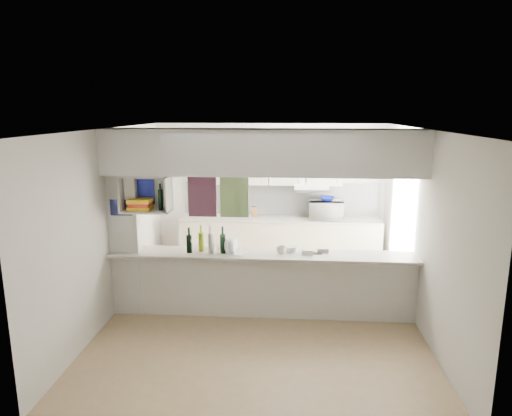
# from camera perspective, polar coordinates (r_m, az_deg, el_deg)

# --- Properties ---
(floor) EXTENTS (4.80, 4.80, 0.00)m
(floor) POSITION_cam_1_polar(r_m,az_deg,el_deg) (6.60, 0.72, -13.30)
(floor) COLOR #9C815A
(floor) RESTS_ON ground
(ceiling) EXTENTS (4.80, 4.80, 0.00)m
(ceiling) POSITION_cam_1_polar(r_m,az_deg,el_deg) (5.96, 0.79, 9.87)
(ceiling) COLOR white
(ceiling) RESTS_ON wall_back
(wall_back) EXTENTS (4.20, 0.00, 4.20)m
(wall_back) POSITION_cam_1_polar(r_m,az_deg,el_deg) (8.50, 1.74, 1.74)
(wall_back) COLOR silver
(wall_back) RESTS_ON floor
(wall_left) EXTENTS (0.00, 4.80, 4.80)m
(wall_left) POSITION_cam_1_polar(r_m,az_deg,el_deg) (6.62, -17.72, -1.87)
(wall_left) COLOR silver
(wall_left) RESTS_ON floor
(wall_right) EXTENTS (0.00, 4.80, 4.80)m
(wall_right) POSITION_cam_1_polar(r_m,az_deg,el_deg) (6.39, 19.93, -2.52)
(wall_right) COLOR silver
(wall_right) RESTS_ON floor
(servery_partition) EXTENTS (4.20, 0.50, 2.60)m
(servery_partition) POSITION_cam_1_polar(r_m,az_deg,el_deg) (6.09, -0.87, 1.00)
(servery_partition) COLOR silver
(servery_partition) RESTS_ON floor
(cubby_shelf) EXTENTS (0.65, 0.35, 0.50)m
(cubby_shelf) POSITION_cam_1_polar(r_m,az_deg,el_deg) (6.29, -13.67, 1.50)
(cubby_shelf) COLOR white
(cubby_shelf) RESTS_ON bulkhead
(kitchen_run) EXTENTS (3.60, 0.63, 2.24)m
(kitchen_run) POSITION_cam_1_polar(r_m,az_deg,el_deg) (8.34, 2.74, -1.81)
(kitchen_run) COLOR beige
(kitchen_run) RESTS_ON floor
(microwave) EXTENTS (0.63, 0.45, 0.33)m
(microwave) POSITION_cam_1_polar(r_m,az_deg,el_deg) (8.23, 8.77, -0.25)
(microwave) COLOR white
(microwave) RESTS_ON bench_top
(bowl) EXTENTS (0.28, 0.28, 0.07)m
(bowl) POSITION_cam_1_polar(r_m,az_deg,el_deg) (8.20, 8.85, 1.14)
(bowl) COLOR navy
(bowl) RESTS_ON microwave
(dish_rack) EXTENTS (0.43, 0.36, 0.20)m
(dish_rack) POSITION_cam_1_polar(r_m,az_deg,el_deg) (6.28, -2.84, -4.85)
(dish_rack) COLOR silver
(dish_rack) RESTS_ON breakfast_bar
(cup) EXTENTS (0.15, 0.15, 0.10)m
(cup) POSITION_cam_1_polar(r_m,az_deg,el_deg) (6.20, 3.17, -5.24)
(cup) COLOR white
(cup) RESTS_ON dish_rack
(wine_bottles) EXTENTS (0.53, 0.16, 0.39)m
(wine_bottles) POSITION_cam_1_polar(r_m,az_deg,el_deg) (6.31, -6.26, -4.28)
(wine_bottles) COLOR black
(wine_bottles) RESTS_ON breakfast_bar
(plastic_tubs) EXTENTS (0.59, 0.23, 0.08)m
(plastic_tubs) POSITION_cam_1_polar(r_m,az_deg,el_deg) (6.32, 6.10, -5.26)
(plastic_tubs) COLOR silver
(plastic_tubs) RESTS_ON breakfast_bar
(utensil_jar) EXTENTS (0.11, 0.11, 0.15)m
(utensil_jar) POSITION_cam_1_polar(r_m,az_deg,el_deg) (8.35, -1.72, -0.59)
(utensil_jar) COLOR black
(utensil_jar) RESTS_ON bench_top
(knife_block) EXTENTS (0.10, 0.08, 0.18)m
(knife_block) POSITION_cam_1_polar(r_m,az_deg,el_deg) (8.36, -0.22, -0.45)
(knife_block) COLOR brown
(knife_block) RESTS_ON bench_top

